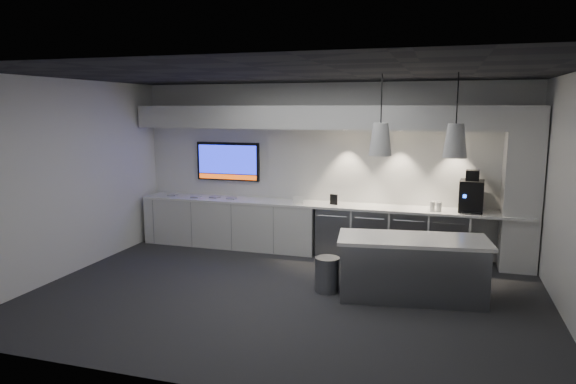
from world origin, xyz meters
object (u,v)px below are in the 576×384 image
(wall_tv, at_px, (228,161))
(coffee_machine, at_px, (471,195))
(bin, at_px, (327,274))
(island, at_px, (412,268))

(wall_tv, distance_m, coffee_machine, 4.39)
(coffee_machine, bearing_deg, wall_tv, -178.89)
(bin, xyz_separation_m, coffee_machine, (1.95, 1.87, 0.93))
(wall_tv, height_order, coffee_machine, wall_tv)
(bin, bearing_deg, wall_tv, 138.72)
(wall_tv, bearing_deg, bin, -41.28)
(island, bearing_deg, coffee_machine, 58.18)
(wall_tv, distance_m, bin, 3.47)
(wall_tv, xyz_separation_m, island, (3.57, -2.04, -1.13))
(coffee_machine, bearing_deg, island, -109.64)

